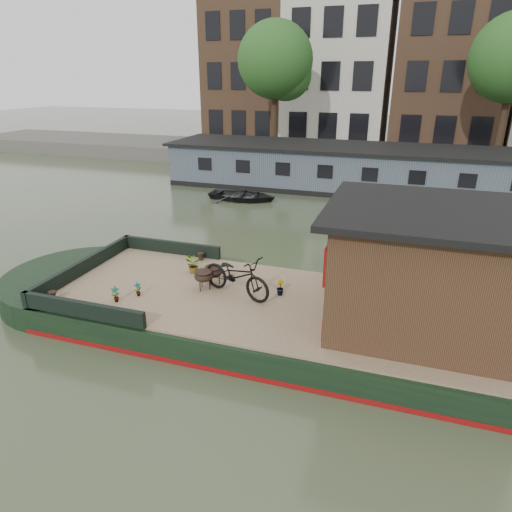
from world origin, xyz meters
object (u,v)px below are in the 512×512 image
(potted_plant_a, at_px, (115,294))
(brazier_rear, at_px, (204,280))
(bicycle, at_px, (236,275))
(dinghy, at_px, (243,193))
(cabin, at_px, (428,268))
(brazier_front, at_px, (214,276))

(potted_plant_a, bearing_deg, brazier_rear, 36.96)
(bicycle, xyz_separation_m, potted_plant_a, (-2.41, -1.18, -0.30))
(brazier_rear, distance_m, dinghy, 10.68)
(cabin, distance_m, brazier_front, 4.82)
(cabin, height_order, brazier_front, cabin)
(bicycle, relative_size, brazier_rear, 3.98)
(cabin, relative_size, brazier_rear, 8.68)
(cabin, bearing_deg, brazier_rear, 179.13)
(brazier_rear, bearing_deg, cabin, -0.87)
(bicycle, distance_m, brazier_rear, 0.86)
(dinghy, bearing_deg, potted_plant_a, -172.24)
(brazier_rear, bearing_deg, bicycle, -1.22)
(potted_plant_a, bearing_deg, cabin, 9.93)
(potted_plant_a, bearing_deg, brazier_front, 41.47)
(brazier_front, height_order, brazier_rear, brazier_front)
(cabin, distance_m, potted_plant_a, 6.59)
(potted_plant_a, distance_m, brazier_rear, 1.99)
(dinghy, bearing_deg, bicycle, -158.88)
(bicycle, bearing_deg, brazier_rear, 107.38)
(potted_plant_a, height_order, brazier_rear, brazier_rear)
(potted_plant_a, xyz_separation_m, dinghy, (-1.21, 11.49, -0.51))
(potted_plant_a, distance_m, dinghy, 11.56)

